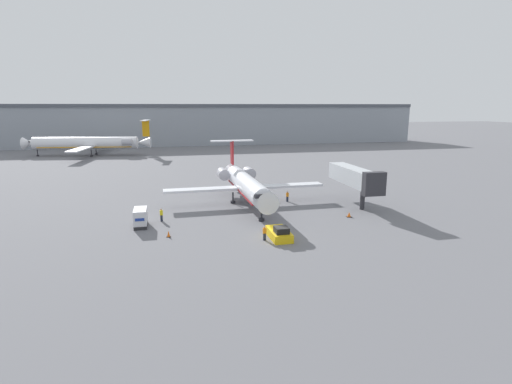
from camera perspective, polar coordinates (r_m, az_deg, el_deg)
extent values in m
plane|color=slate|center=(47.45, 2.95, -6.62)|extent=(600.00, 600.00, 0.00)
cube|color=#8C939E|center=(163.87, -8.47, 9.33)|extent=(180.00, 16.00, 14.69)
cube|color=#4C515B|center=(163.67, -8.56, 12.11)|extent=(180.00, 16.80, 1.20)
cylinder|color=silver|center=(62.26, -1.33, 1.06)|extent=(3.32, 20.68, 2.95)
cone|color=silver|center=(51.34, 1.42, -1.37)|extent=(2.99, 2.41, 2.95)
cube|color=black|center=(52.11, 1.15, -0.58)|extent=(2.52, 0.74, 0.44)
cone|color=silver|center=(73.78, -3.32, 2.80)|extent=(2.71, 3.29, 2.65)
cube|color=maroon|center=(62.45, -1.33, 0.19)|extent=(2.99, 18.61, 0.20)
cube|color=silver|center=(65.21, 4.60, 0.94)|extent=(11.34, 2.48, 0.36)
cube|color=silver|center=(62.30, -7.94, 0.33)|extent=(11.34, 2.48, 0.36)
cylinder|color=#ADADB7|center=(71.01, -1.00, 2.75)|extent=(1.94, 3.04, 1.89)
cylinder|color=#ADADB7|center=(70.15, -4.71, 2.60)|extent=(1.94, 3.04, 1.89)
cube|color=maroon|center=(73.90, -3.44, 5.66)|extent=(0.28, 2.20, 4.30)
cube|color=silver|center=(73.69, -3.47, 7.32)|extent=(7.77, 1.94, 0.20)
cylinder|color=black|center=(53.98, 0.80, -3.27)|extent=(0.24, 0.24, 1.77)
cylinder|color=black|center=(54.17, 0.80, -3.97)|extent=(0.80, 0.80, 0.40)
cylinder|color=black|center=(63.95, -3.31, -0.82)|extent=(0.24, 0.24, 1.77)
cylinder|color=black|center=(64.11, -3.30, -1.42)|extent=(0.80, 0.80, 0.40)
cylinder|color=black|center=(64.73, 0.03, -0.64)|extent=(0.24, 0.24, 1.77)
cylinder|color=black|center=(64.88, 0.03, -1.24)|extent=(0.80, 0.80, 0.40)
cube|color=yellow|center=(47.43, 3.29, -6.02)|extent=(2.20, 4.70, 0.97)
cube|color=black|center=(46.23, 3.66, -5.43)|extent=(1.54, 1.69, 0.70)
cube|color=black|center=(49.54, 2.57, -5.38)|extent=(1.98, 0.30, 0.58)
cube|color=#232326|center=(53.90, -16.11, -4.52)|extent=(1.61, 3.43, 0.45)
cube|color=silver|center=(53.58, -16.18, -3.32)|extent=(1.61, 3.43, 1.89)
cube|color=navy|center=(51.91, -16.29, -3.83)|extent=(1.13, 0.04, 0.36)
cube|color=#232838|center=(46.62, 1.23, -6.41)|extent=(0.32, 0.20, 0.84)
cube|color=orange|center=(46.38, 1.23, -5.54)|extent=(0.40, 0.24, 0.66)
sphere|color=tan|center=(46.25, 1.24, -5.00)|extent=(0.24, 0.24, 0.24)
cube|color=#232838|center=(65.19, 4.50, -1.02)|extent=(0.32, 0.20, 0.82)
cube|color=orange|center=(65.03, 4.51, -0.38)|extent=(0.40, 0.24, 0.65)
sphere|color=tan|center=(64.93, 4.52, 0.00)|extent=(0.24, 0.24, 0.24)
cube|color=#232838|center=(55.54, -13.34, -3.66)|extent=(0.32, 0.20, 0.86)
cube|color=yellow|center=(55.34, -13.38, -2.89)|extent=(0.40, 0.24, 0.68)
sphere|color=tan|center=(55.22, -13.40, -2.43)|extent=(0.25, 0.25, 0.25)
cube|color=black|center=(48.98, -12.37, -6.26)|extent=(0.53, 0.53, 0.04)
cone|color=orange|center=(48.87, -12.39, -5.85)|extent=(0.38, 0.38, 0.71)
cube|color=black|center=(57.70, 13.14, -3.47)|extent=(0.71, 0.71, 0.04)
cone|color=orange|center=(57.61, 13.16, -3.12)|extent=(0.51, 0.51, 0.68)
cylinder|color=white|center=(135.48, -23.14, 6.46)|extent=(31.54, 7.69, 3.72)
cone|color=white|center=(141.65, -29.79, 6.04)|extent=(3.43, 4.07, 3.72)
cube|color=black|center=(141.11, -29.38, 6.34)|extent=(1.10, 3.23, 0.44)
cone|color=white|center=(131.18, -15.71, 6.83)|extent=(4.49, 3.84, 3.35)
cube|color=orange|center=(135.59, -23.10, 5.95)|extent=(28.39, 6.92, 0.20)
cube|color=white|center=(125.73, -23.77, 5.65)|extent=(5.22, 16.29, 0.36)
cube|color=white|center=(144.51, -21.35, 6.57)|extent=(5.22, 16.29, 0.36)
cylinder|color=#ADADB7|center=(129.35, -17.94, 6.83)|extent=(3.23, 2.37, 2.00)
cylinder|color=#ADADB7|center=(134.72, -17.44, 7.05)|extent=(3.23, 2.37, 2.00)
cube|color=orange|center=(130.73, -15.47, 8.74)|extent=(2.21, 0.52, 5.00)
cube|color=white|center=(130.62, -15.53, 9.84)|extent=(2.94, 9.16, 0.20)
cylinder|color=black|center=(140.90, -28.74, 4.93)|extent=(0.24, 0.24, 2.10)
cylinder|color=black|center=(140.99, -28.71, 4.59)|extent=(0.80, 0.80, 0.40)
cylinder|color=black|center=(137.42, -21.88, 5.41)|extent=(0.24, 0.24, 2.10)
cylinder|color=black|center=(137.51, -21.85, 5.06)|extent=(0.80, 0.80, 0.40)
cylinder|color=black|center=(132.81, -22.46, 5.16)|extent=(0.24, 0.24, 2.10)
cylinder|color=black|center=(132.91, -22.43, 4.79)|extent=(0.80, 0.80, 0.40)
cylinder|color=#2D2D33|center=(62.01, 14.97, -0.97)|extent=(0.70, 0.70, 3.20)
cube|color=#B2B7BC|center=(64.73, 13.58, 2.27)|extent=(2.60, 12.55, 2.60)
cube|color=#2D2D33|center=(58.75, 16.51, 1.11)|extent=(3.20, 1.20, 3.38)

